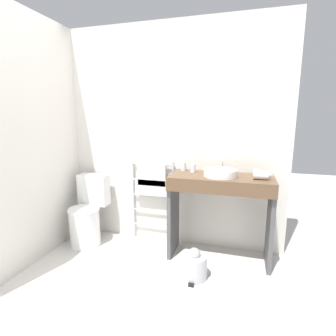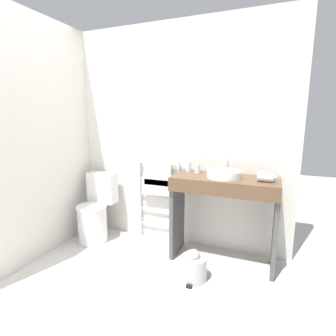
{
  "view_description": "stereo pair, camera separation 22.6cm",
  "coord_description": "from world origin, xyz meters",
  "px_view_note": "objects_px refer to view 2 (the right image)",
  "views": [
    {
      "loc": [
        0.82,
        -1.42,
        1.48
      ],
      "look_at": [
        0.19,
        0.76,
        1.04
      ],
      "focal_mm": 28.0,
      "sensor_mm": 36.0,
      "label": 1
    },
    {
      "loc": [
        1.03,
        -1.34,
        1.48
      ],
      "look_at": [
        0.19,
        0.76,
        1.04
      ],
      "focal_mm": 28.0,
      "sensor_mm": 36.0,
      "label": 2
    }
  ],
  "objects_px": {
    "toilet": "(95,213)",
    "cup_near_edge": "(198,169)",
    "hair_dryer": "(266,177)",
    "trash_bin": "(194,267)",
    "sink_basin": "(224,174)",
    "cup_near_wall": "(189,167)",
    "towel_radiator": "(158,185)"
  },
  "relations": [
    {
      "from": "sink_basin",
      "to": "cup_near_wall",
      "type": "xyz_separation_m",
      "value": [
        -0.41,
        0.17,
        0.01
      ]
    },
    {
      "from": "towel_radiator",
      "to": "hair_dryer",
      "type": "bearing_deg",
      "value": -10.59
    },
    {
      "from": "towel_radiator",
      "to": "cup_near_edge",
      "type": "xyz_separation_m",
      "value": [
        0.5,
        -0.1,
        0.26
      ]
    },
    {
      "from": "toilet",
      "to": "cup_near_wall",
      "type": "xyz_separation_m",
      "value": [
        1.1,
        0.22,
        0.61
      ]
    },
    {
      "from": "towel_radiator",
      "to": "sink_basin",
      "type": "bearing_deg",
      "value": -15.26
    },
    {
      "from": "toilet",
      "to": "sink_basin",
      "type": "xyz_separation_m",
      "value": [
        1.52,
        0.04,
        0.6
      ]
    },
    {
      "from": "cup_near_edge",
      "to": "hair_dryer",
      "type": "distance_m",
      "value": 0.69
    },
    {
      "from": "toilet",
      "to": "cup_near_wall",
      "type": "bearing_deg",
      "value": 11.16
    },
    {
      "from": "toilet",
      "to": "hair_dryer",
      "type": "distance_m",
      "value": 2.0
    },
    {
      "from": "cup_near_edge",
      "to": "cup_near_wall",
      "type": "bearing_deg",
      "value": 153.44
    },
    {
      "from": "toilet",
      "to": "cup_near_edge",
      "type": "xyz_separation_m",
      "value": [
        1.22,
        0.16,
        0.61
      ]
    },
    {
      "from": "sink_basin",
      "to": "cup_near_wall",
      "type": "height_order",
      "value": "cup_near_wall"
    },
    {
      "from": "sink_basin",
      "to": "cup_near_edge",
      "type": "distance_m",
      "value": 0.32
    },
    {
      "from": "sink_basin",
      "to": "cup_near_wall",
      "type": "distance_m",
      "value": 0.45
    },
    {
      "from": "toilet",
      "to": "cup_near_wall",
      "type": "distance_m",
      "value": 1.28
    },
    {
      "from": "cup_near_wall",
      "to": "hair_dryer",
      "type": "height_order",
      "value": "cup_near_wall"
    },
    {
      "from": "towel_radiator",
      "to": "trash_bin",
      "type": "xyz_separation_m",
      "value": [
        0.62,
        -0.61,
        -0.56
      ]
    },
    {
      "from": "towel_radiator",
      "to": "sink_basin",
      "type": "height_order",
      "value": "towel_radiator"
    },
    {
      "from": "cup_near_wall",
      "to": "cup_near_edge",
      "type": "bearing_deg",
      "value": -26.56
    },
    {
      "from": "sink_basin",
      "to": "toilet",
      "type": "bearing_deg",
      "value": -178.32
    },
    {
      "from": "cup_near_edge",
      "to": "sink_basin",
      "type": "bearing_deg",
      "value": -21.18
    },
    {
      "from": "trash_bin",
      "to": "towel_radiator",
      "type": "bearing_deg",
      "value": 135.46
    },
    {
      "from": "towel_radiator",
      "to": "trash_bin",
      "type": "relative_size",
      "value": 3.28
    },
    {
      "from": "cup_near_wall",
      "to": "hair_dryer",
      "type": "distance_m",
      "value": 0.82
    },
    {
      "from": "sink_basin",
      "to": "trash_bin",
      "type": "height_order",
      "value": "sink_basin"
    },
    {
      "from": "trash_bin",
      "to": "toilet",
      "type": "bearing_deg",
      "value": 165.31
    },
    {
      "from": "towel_radiator",
      "to": "cup_near_edge",
      "type": "height_order",
      "value": "cup_near_edge"
    },
    {
      "from": "hair_dryer",
      "to": "trash_bin",
      "type": "height_order",
      "value": "hair_dryer"
    },
    {
      "from": "sink_basin",
      "to": "cup_near_edge",
      "type": "relative_size",
      "value": 3.49
    },
    {
      "from": "toilet",
      "to": "trash_bin",
      "type": "distance_m",
      "value": 1.4
    },
    {
      "from": "cup_near_wall",
      "to": "cup_near_edge",
      "type": "height_order",
      "value": "cup_near_wall"
    },
    {
      "from": "cup_near_edge",
      "to": "toilet",
      "type": "bearing_deg",
      "value": -172.56
    }
  ]
}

